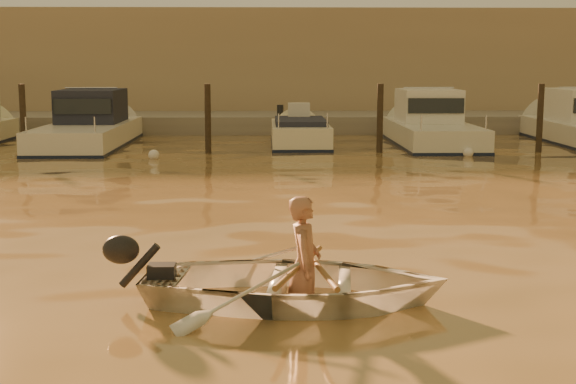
{
  "coord_description": "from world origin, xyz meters",
  "views": [
    {
      "loc": [
        1.5,
        -9.46,
        2.61
      ],
      "look_at": [
        1.81,
        2.02,
        0.75
      ],
      "focal_mm": 50.0,
      "sensor_mm": 36.0,
      "label": 1
    }
  ],
  "objects_px": {
    "moored_boat_2": "(88,126)",
    "moored_boat_3": "(300,138)",
    "person": "(305,264)",
    "waterfront_building": "(233,67)",
    "moored_boat_4": "(432,125)",
    "dinghy": "(295,283)"
  },
  "relations": [
    {
      "from": "moored_boat_2",
      "to": "moored_boat_3",
      "type": "relative_size",
      "value": 1.49
    },
    {
      "from": "person",
      "to": "moored_boat_3",
      "type": "distance_m",
      "value": 17.01
    },
    {
      "from": "person",
      "to": "moored_boat_2",
      "type": "bearing_deg",
      "value": 25.22
    },
    {
      "from": "waterfront_building",
      "to": "moored_boat_4",
      "type": "bearing_deg",
      "value": -58.38
    },
    {
      "from": "moored_boat_3",
      "to": "moored_boat_4",
      "type": "bearing_deg",
      "value": 0.0
    },
    {
      "from": "dinghy",
      "to": "moored_boat_2",
      "type": "distance_m",
      "value": 18.0
    },
    {
      "from": "person",
      "to": "moored_boat_2",
      "type": "distance_m",
      "value": 18.04
    },
    {
      "from": "dinghy",
      "to": "moored_boat_3",
      "type": "height_order",
      "value": "moored_boat_3"
    },
    {
      "from": "person",
      "to": "waterfront_building",
      "type": "distance_m",
      "value": 28.12
    },
    {
      "from": "moored_boat_4",
      "to": "waterfront_building",
      "type": "relative_size",
      "value": 0.15
    },
    {
      "from": "dinghy",
      "to": "moored_boat_4",
      "type": "relative_size",
      "value": 0.47
    },
    {
      "from": "moored_boat_2",
      "to": "waterfront_building",
      "type": "xyz_separation_m",
      "value": [
        4.15,
        11.0,
        1.77
      ]
    },
    {
      "from": "dinghy",
      "to": "waterfront_building",
      "type": "xyz_separation_m",
      "value": [
        -1.81,
        27.98,
        2.18
      ]
    },
    {
      "from": "dinghy",
      "to": "person",
      "type": "height_order",
      "value": "person"
    },
    {
      "from": "moored_boat_2",
      "to": "moored_boat_3",
      "type": "height_order",
      "value": "moored_boat_2"
    },
    {
      "from": "dinghy",
      "to": "moored_boat_3",
      "type": "distance_m",
      "value": 17.0
    },
    {
      "from": "moored_boat_4",
      "to": "waterfront_building",
      "type": "distance_m",
      "value": 13.04
    },
    {
      "from": "dinghy",
      "to": "waterfront_building",
      "type": "height_order",
      "value": "waterfront_building"
    },
    {
      "from": "person",
      "to": "moored_boat_3",
      "type": "relative_size",
      "value": 0.29
    },
    {
      "from": "moored_boat_2",
      "to": "moored_boat_3",
      "type": "xyz_separation_m",
      "value": [
        6.71,
        0.0,
        -0.4
      ]
    },
    {
      "from": "dinghy",
      "to": "waterfront_building",
      "type": "distance_m",
      "value": 28.12
    },
    {
      "from": "moored_boat_4",
      "to": "moored_boat_3",
      "type": "bearing_deg",
      "value": 180.0
    }
  ]
}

